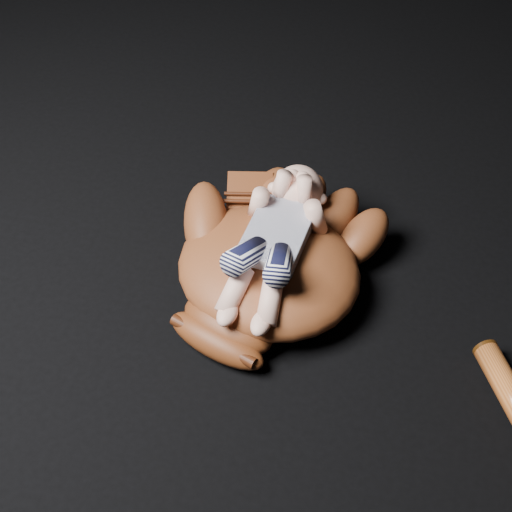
# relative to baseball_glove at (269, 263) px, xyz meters

# --- Properties ---
(baseball_glove) EXTENTS (0.62, 0.66, 0.16)m
(baseball_glove) POSITION_rel_baseball_glove_xyz_m (0.00, 0.00, 0.00)
(baseball_glove) COLOR #5B2913
(baseball_glove) RESTS_ON ground
(newborn_baby) EXTENTS (0.24, 0.42, 0.16)m
(newborn_baby) POSITION_rel_baseball_glove_xyz_m (0.01, -0.00, 0.06)
(newborn_baby) COLOR #E6AB94
(newborn_baby) RESTS_ON baseball_glove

